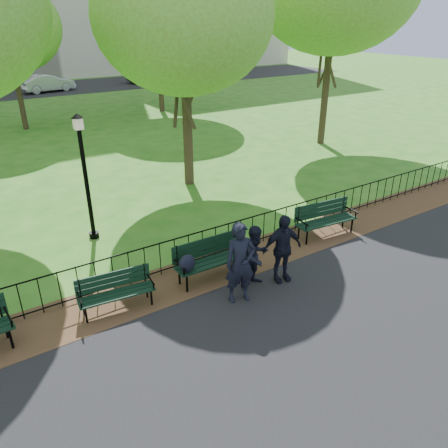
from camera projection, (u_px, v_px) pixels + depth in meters
ground at (255, 296)px, 10.02m from camera, size 120.00×120.00×0.00m
asphalt_path at (375, 392)px, 7.46m from camera, size 60.00×9.20×0.01m
dirt_strip at (220, 267)px, 11.14m from camera, size 60.00×1.60×0.01m
far_street at (2, 92)px, 36.38m from camera, size 70.00×9.00×0.01m
iron_fence at (209, 242)px, 11.31m from camera, size 24.06×0.06×1.00m
park_bench_main at (203, 257)px, 10.31m from camera, size 1.92×0.63×1.08m
park_bench_left_a at (115, 287)px, 9.39m from camera, size 1.67×0.69×0.92m
park_bench_right_a at (324, 216)px, 12.56m from camera, size 1.93×0.77×1.07m
lamppost at (85, 174)px, 11.82m from camera, size 0.32×0.32×3.56m
tree_near_e at (184, 16)px, 14.24m from camera, size 5.99×5.99×8.35m
tree_far_c at (6, 26)px, 22.44m from camera, size 5.48×5.48×7.64m
person_left at (240, 263)px, 9.48m from camera, size 0.78×0.61×1.89m
person_mid at (256, 256)px, 10.10m from camera, size 0.79×0.49×1.53m
person_right at (282, 249)px, 10.26m from camera, size 1.06×0.59×1.71m
sedan_silver at (48, 83)px, 36.34m from camera, size 4.50×2.27×1.42m
sedan_dark at (152, 74)px, 41.61m from camera, size 5.17×2.66×1.44m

